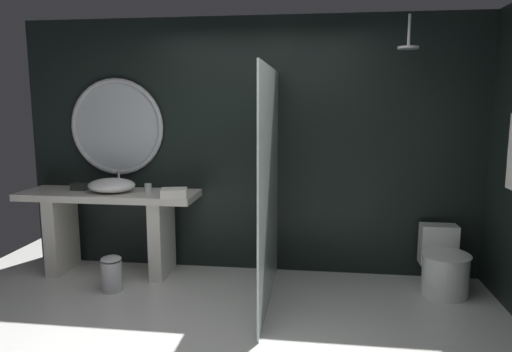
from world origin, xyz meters
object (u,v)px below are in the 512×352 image
tumbler_cup (148,188)px  waste_bin (112,273)px  round_wall_mirror (117,127)px  rain_shower_head (408,44)px  toilet (443,266)px  folded_hand_towel (174,193)px  tissue_box (80,187)px  vessel_sink (112,185)px

tumbler_cup → waste_bin: tumbler_cup is taller
round_wall_mirror → rain_shower_head: size_ratio=3.48×
rain_shower_head → toilet: size_ratio=0.46×
round_wall_mirror → folded_hand_towel: 1.05m
waste_bin → round_wall_mirror: bearing=105.9°
rain_shower_head → toilet: bearing=7.3°
toilet → waste_bin: size_ratio=1.85×
round_wall_mirror → waste_bin: round_wall_mirror is taller
tissue_box → round_wall_mirror: round_wall_mirror is taller
tumbler_cup → toilet: (2.87, -0.11, -0.65)m
folded_hand_towel → toilet: bearing=2.4°
waste_bin → toilet: bearing=7.2°
round_wall_mirror → rain_shower_head: (2.85, -0.39, 0.75)m
folded_hand_towel → tumbler_cup: bearing=148.0°
rain_shower_head → folded_hand_towel: (-2.11, -0.05, -1.35)m
tissue_box → folded_hand_towel: folded_hand_towel is taller
vessel_sink → toilet: bearing=-0.8°
toilet → round_wall_mirror: bearing=174.1°
vessel_sink → tumbler_cup: 0.36m
waste_bin → tumbler_cup: bearing=68.2°
waste_bin → folded_hand_towel: 0.94m
round_wall_mirror → waste_bin: (0.21, -0.73, -1.33)m
vessel_sink → toilet: size_ratio=0.76×
toilet → folded_hand_towel: (-2.54, -0.11, 0.64)m
round_wall_mirror → tissue_box: bearing=-147.7°
tissue_box → rain_shower_head: bearing=-3.2°
tissue_box → toilet: 3.67m
vessel_sink → waste_bin: 0.89m
tumbler_cup → waste_bin: bearing=-111.8°
tumbler_cup → waste_bin: 0.90m
folded_hand_towel → round_wall_mirror: bearing=149.1°
tissue_box → folded_hand_towel: 1.10m
folded_hand_towel → waste_bin: bearing=-152.1°
tumbler_cup → round_wall_mirror: bearing=150.1°
toilet → waste_bin: bearing=-172.8°
vessel_sink → waste_bin: (0.16, -0.44, -0.76)m
tumbler_cup → vessel_sink: bearing=-170.9°
tissue_box → folded_hand_towel: bearing=-12.0°
tumbler_cup → folded_hand_towel: 0.40m
tissue_box → round_wall_mirror: bearing=32.3°
tumbler_cup → folded_hand_towel: (0.34, -0.21, -0.00)m
waste_bin → tissue_box: bearing=136.8°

